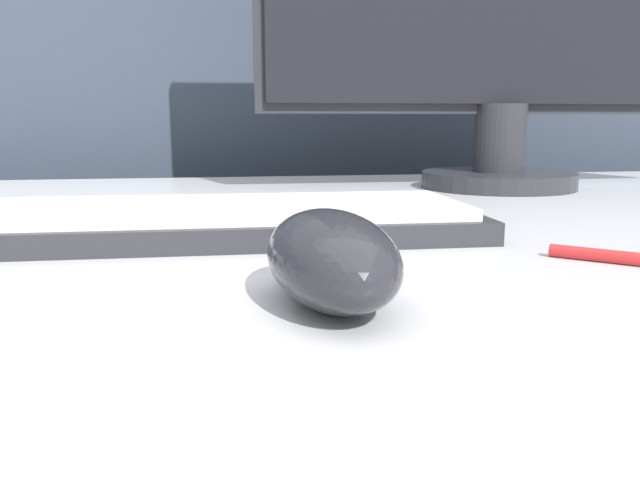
{
  "coord_description": "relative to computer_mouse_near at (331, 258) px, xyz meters",
  "views": [
    {
      "loc": [
        -0.12,
        -0.4,
        0.83
      ],
      "look_at": [
        -0.07,
        -0.1,
        0.77
      ],
      "focal_mm": 35.0,
      "sensor_mm": 36.0,
      "label": 1
    }
  ],
  "objects": [
    {
      "name": "computer_mouse_near",
      "position": [
        0.0,
        0.0,
        0.0
      ],
      "size": [
        0.07,
        0.11,
        0.04
      ],
      "rotation": [
        0.0,
        0.0,
        0.09
      ],
      "color": "#232328",
      "rests_on": "desk"
    },
    {
      "name": "partition_panel",
      "position": [
        0.07,
        0.8,
        -0.2
      ],
      "size": [
        5.0,
        0.03,
        1.13
      ],
      "color": "#333D4C",
      "rests_on": "ground_plane"
    },
    {
      "name": "keyboard",
      "position": [
        -0.07,
        0.18,
        -0.01
      ],
      "size": [
        0.42,
        0.14,
        0.02
      ],
      "rotation": [
        0.0,
        0.0,
        -0.01
      ],
      "color": "#28282D",
      "rests_on": "desk"
    }
  ]
}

